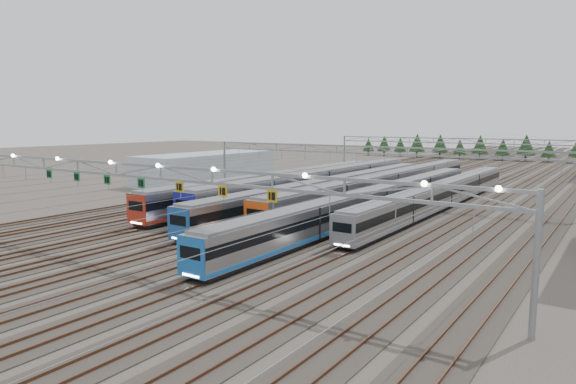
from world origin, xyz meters
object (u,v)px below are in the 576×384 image
Objects in this scene: train_c at (333,190)px; train_e at (376,202)px; train_a at (280,185)px; west_shed at (207,167)px; gantry_far at (459,145)px; train_b at (320,183)px; train_d at (388,185)px; gantry_mid at (370,156)px; train_f at (442,194)px; gantry_near at (159,175)px.

train_c reaches higher than train_e.
west_shed is at bearing 155.97° from train_a.
gantry_far is at bearing 96.68° from train_e.
train_a is 1.77× the size of west_shed.
train_b reaches higher than train_d.
train_e is (13.50, -9.76, -0.32)m from train_b.
train_b is 10.03m from train_d.
gantry_mid reaches higher than west_shed.
train_f is at bearing 67.39° from train_e.
train_f is at bearing 12.83° from train_a.
gantry_near is 40.12m from gantry_mid.
gantry_far is (0.00, 45.00, 0.00)m from gantry_mid.
gantry_far is at bearing 81.98° from train_b.
train_c is at bearing -159.00° from train_f.
train_a is 0.94× the size of gantry_near.
train_f is at bearing -9.24° from gantry_mid.
train_f is (22.50, 5.13, -0.27)m from train_a.
train_f is 47.48m from west_shed.
train_d is 5.01m from gantry_mid.
train_a is at bearing 179.63° from train_c.
train_b reaches higher than train_f.
train_e is (18.00, -5.68, -0.21)m from train_a.
train_e is at bearing -31.99° from train_c.
train_e is at bearing -17.51° from train_a.
west_shed reaches higher than train_f.
gantry_near is (2.20, -33.10, 5.04)m from train_c.
gantry_far is (-11.25, 46.83, 4.48)m from train_f.
west_shed reaches higher than train_c.
train_f is 40.26m from gantry_near.
train_c is 0.91× the size of train_d.
gantry_far is at bearing 103.51° from train_f.
train_c is 52.24m from gantry_far.
train_e is 58.20m from gantry_far.
train_f is at bearing -20.58° from train_d.
train_e is 14.99m from gantry_mid.
gantry_mid is (-2.25, -1.55, 4.20)m from train_d.
train_c is at bearing -18.17° from west_shed.
train_c is 1.04× the size of train_f.
gantry_mid is at bearing -90.00° from gantry_far.
train_a is at bearing -24.03° from west_shed.
train_d is 2.13× the size of west_shed.
train_a is at bearing -137.82° from train_b.
train_d reaches higher than train_a.
gantry_mid reaches higher than train_c.
train_a is 15.96m from train_d.
train_a is 0.95× the size of train_b.
gantry_near is (-2.30, -41.67, 4.90)m from train_d.
train_c is 33.56m from gantry_near.
west_shed is at bearing 158.66° from train_e.
train_f is 0.99× the size of gantry_near.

